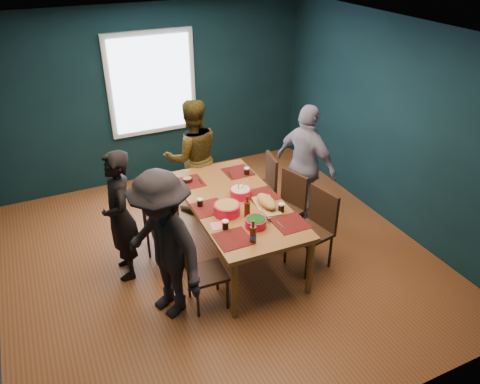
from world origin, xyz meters
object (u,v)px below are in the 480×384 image
object	(u,v)px
chair_left_near	(200,269)
person_near_left	(163,246)
chair_right_far	(264,182)
bowl_herbs	(256,222)
chair_left_far	(152,213)
person_back	(193,157)
person_far_left	(120,216)
person_right	(306,165)
chair_left_mid	(163,234)
chair_right_near	(316,223)
chair_right_mid	(288,202)
bowl_salad	(227,209)
cutting_board	(266,203)
dining_table	(236,207)
bowl_dumpling	(240,192)

from	to	relation	value
chair_left_near	person_near_left	size ratio (longest dim) A/B	0.51
chair_right_far	bowl_herbs	size ratio (longest dim) A/B	3.90
chair_left_far	person_back	size ratio (longest dim) A/B	0.55
person_far_left	person_near_left	distance (m)	0.85
chair_left_near	person_far_left	distance (m)	1.12
chair_left_near	person_back	world-z (taller)	person_back
chair_left_far	person_right	world-z (taller)	person_right
chair_left_mid	person_far_left	distance (m)	0.54
chair_left_mid	person_near_left	size ratio (longest dim) A/B	0.51
person_back	person_near_left	size ratio (longest dim) A/B	0.99
chair_left_mid	chair_left_near	distance (m)	0.80
chair_right_near	person_right	bearing A→B (deg)	55.03
chair_right_near	chair_right_mid	bearing A→B (deg)	81.30
person_near_left	bowl_herbs	world-z (taller)	person_near_left
person_back	bowl_salad	xyz separation A→B (m)	(-0.14, -1.49, 0.03)
chair_left_near	person_far_left	size ratio (longest dim) A/B	0.54
chair_left_mid	person_near_left	world-z (taller)	person_near_left
person_far_left	cutting_board	world-z (taller)	person_far_left
bowl_herbs	chair_left_near	bearing A→B (deg)	-174.25
chair_left_near	chair_right_mid	xyz separation A→B (m)	(1.49, 0.73, 0.04)
chair_right_far	bowl_herbs	world-z (taller)	chair_right_far
dining_table	bowl_dumpling	bearing A→B (deg)	41.24
dining_table	bowl_dumpling	size ratio (longest dim) A/B	8.13
chair_right_near	bowl_herbs	bearing A→B (deg)	173.15
chair_left_mid	chair_left_near	xyz separation A→B (m)	(0.16, -0.79, 0.00)
person_right	person_near_left	distance (m)	2.47
chair_right_mid	bowl_herbs	xyz separation A→B (m)	(-0.81, -0.66, 0.31)
chair_left_far	cutting_board	xyz separation A→B (m)	(1.14, -0.84, 0.32)
person_right	cutting_board	xyz separation A→B (m)	(-0.95, -0.66, 0.02)
person_near_left	bowl_herbs	distance (m)	1.03
chair_right_mid	person_back	world-z (taller)	person_back
dining_table	bowl_herbs	size ratio (longest dim) A/B	9.01
bowl_dumpling	bowl_herbs	bearing A→B (deg)	-100.81
chair_left_far	chair_left_near	distance (m)	1.23
chair_left_near	bowl_dumpling	size ratio (longest dim) A/B	3.29
person_far_left	bowl_dumpling	size ratio (longest dim) A/B	6.08
chair_right_mid	bowl_herbs	size ratio (longest dim) A/B	3.94
chair_left_near	dining_table	bearing A→B (deg)	45.18
chair_right_far	bowl_herbs	xyz separation A→B (m)	(-0.79, -1.28, 0.31)
chair_left_near	person_near_left	bearing A→B (deg)	168.72
chair_right_far	person_back	xyz separation A→B (m)	(-0.83, 0.58, 0.30)
bowl_salad	cutting_board	world-z (taller)	same
chair_left_near	person_right	distance (m)	2.22
chair_left_far	bowl_herbs	bearing A→B (deg)	-41.53
person_back	person_right	xyz separation A→B (m)	(1.28, -0.88, 0.00)
chair_left_far	person_far_left	xyz separation A→B (m)	(-0.44, -0.32, 0.26)
bowl_herbs	cutting_board	world-z (taller)	cutting_board
dining_table	chair_left_mid	size ratio (longest dim) A/B	2.50
person_near_left	bowl_dumpling	bearing A→B (deg)	97.37
person_back	person_near_left	bearing A→B (deg)	68.38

